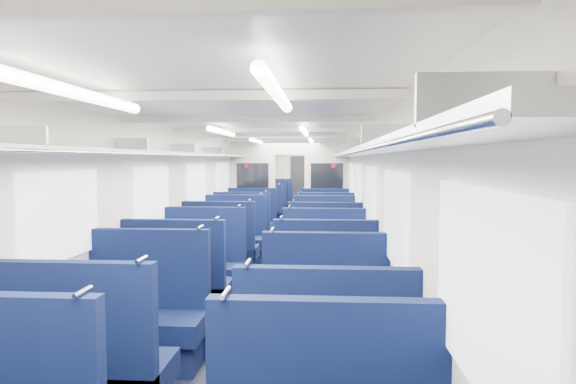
{
  "coord_description": "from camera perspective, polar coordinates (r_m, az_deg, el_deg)",
  "views": [
    {
      "loc": [
        0.81,
        -9.38,
        1.9
      ],
      "look_at": [
        0.01,
        2.04,
        1.17
      ],
      "focal_mm": 32.34,
      "sensor_mm": 36.0,
      "label": 1
    }
  ],
  "objects": [
    {
      "name": "dado_right",
      "position": [
        9.53,
        7.43,
        -5.73
      ],
      "size": [
        0.03,
        17.9,
        0.7
      ],
      "primitive_type": "cube",
      "color": "#101837",
      "rests_on": "floor"
    },
    {
      "name": "seat_26",
      "position": [
        17.09,
        -1.53,
        -1.41
      ],
      "size": [
        1.14,
        0.63,
        1.27
      ],
      "color": "#0D1942",
      "rests_on": "floor"
    },
    {
      "name": "end_door",
      "position": [
        18.36,
        1.46,
        0.85
      ],
      "size": [
        0.75,
        0.06,
        2.0
      ],
      "primitive_type": "cube",
      "color": "black",
      "rests_on": "floor"
    },
    {
      "name": "luggage_rack_left",
      "position": [
        9.6,
        -8.2,
        4.07
      ],
      "size": [
        0.36,
        17.4,
        0.18
      ],
      "color": "#B2B5BA",
      "rests_on": "wall_left"
    },
    {
      "name": "seat_7",
      "position": [
        4.72,
        4.14,
        -14.97
      ],
      "size": [
        1.14,
        0.63,
        1.27
      ],
      "color": "#0D1942",
      "rests_on": "floor"
    },
    {
      "name": "seat_18",
      "position": [
        11.71,
        -4.1,
        -3.75
      ],
      "size": [
        1.14,
        0.63,
        1.27
      ],
      "color": "#0D1942",
      "rests_on": "floor"
    },
    {
      "name": "seat_25",
      "position": [
        15.76,
        4.05,
        -1.84
      ],
      "size": [
        1.14,
        0.63,
        1.27
      ],
      "color": "#0D1942",
      "rests_on": "floor"
    },
    {
      "name": "floor",
      "position": [
        9.61,
        -0.94,
        -7.74
      ],
      "size": [
        2.8,
        18.0,
        0.01
      ],
      "primitive_type": "cube",
      "color": "black",
      "rests_on": "ground"
    },
    {
      "name": "seat_20",
      "position": [
        13.68,
        -2.92,
        -2.67
      ],
      "size": [
        1.14,
        0.63,
        1.27
      ],
      "color": "#0D1942",
      "rests_on": "floor"
    },
    {
      "name": "ceiling",
      "position": [
        9.43,
        -0.95,
        6.4
      ],
      "size": [
        2.8,
        18.0,
        0.01
      ],
      "primitive_type": "cube",
      "color": "white",
      "rests_on": "wall_left"
    },
    {
      "name": "seat_10",
      "position": [
        7.17,
        -9.43,
        -8.51
      ],
      "size": [
        1.14,
        0.63,
        1.27
      ],
      "color": "#0D1942",
      "rests_on": "floor"
    },
    {
      "name": "dado_left",
      "position": [
        9.76,
        -9.11,
        -5.52
      ],
      "size": [
        0.03,
        17.9,
        0.7
      ],
      "primitive_type": "cube",
      "color": "#101837",
      "rests_on": "floor"
    },
    {
      "name": "seat_11",
      "position": [
        6.93,
        4.1,
        -8.9
      ],
      "size": [
        1.14,
        0.63,
        1.27
      ],
      "color": "#0D1942",
      "rests_on": "floor"
    },
    {
      "name": "seat_17",
      "position": [
        10.44,
        4.07,
        -4.65
      ],
      "size": [
        1.14,
        0.63,
        1.27
      ],
      "color": "#0D1942",
      "rests_on": "floor"
    },
    {
      "name": "bulkhead",
      "position": [
        12.25,
        0.19,
        0.54
      ],
      "size": [
        2.8,
        0.1,
        2.35
      ],
      "color": "silver",
      "rests_on": "floor"
    },
    {
      "name": "wall_left",
      "position": [
        9.67,
        -9.24,
        -0.68
      ],
      "size": [
        0.02,
        18.0,
        2.35
      ],
      "primitive_type": "cube",
      "color": "beige",
      "rests_on": "floor"
    },
    {
      "name": "seat_22",
      "position": [
        14.73,
        -2.42,
        -2.22
      ],
      "size": [
        1.14,
        0.63,
        1.27
      ],
      "color": "#0D1942",
      "rests_on": "floor"
    },
    {
      "name": "seat_8",
      "position": [
        6.09,
        -11.99,
        -10.74
      ],
      "size": [
        1.14,
        0.63,
        1.27
      ],
      "color": "#0D1942",
      "rests_on": "floor"
    },
    {
      "name": "seat_13",
      "position": [
        8.18,
        4.08,
        -6.96
      ],
      "size": [
        1.14,
        0.63,
        1.27
      ],
      "color": "#0D1942",
      "rests_on": "floor"
    },
    {
      "name": "seat_14",
      "position": [
        9.52,
        -6.02,
        -5.47
      ],
      "size": [
        1.14,
        0.63,
        1.27
      ],
      "color": "#0D1942",
      "rests_on": "floor"
    },
    {
      "name": "seat_9",
      "position": [
        5.96,
        4.11,
        -11.0
      ],
      "size": [
        1.14,
        0.63,
        1.27
      ],
      "color": "#0D1942",
      "rests_on": "floor"
    },
    {
      "name": "seat_24",
      "position": [
        16.0,
        -1.91,
        -1.75
      ],
      "size": [
        1.14,
        0.63,
        1.27
      ],
      "color": "#0D1942",
      "rests_on": "floor"
    },
    {
      "name": "wall_right",
      "position": [
        9.43,
        7.56,
        -0.78
      ],
      "size": [
        0.02,
        18.0,
        2.35
      ],
      "primitive_type": "cube",
      "color": "beige",
      "rests_on": "floor"
    },
    {
      "name": "seat_23",
      "position": [
        14.65,
        4.05,
        -2.26
      ],
      "size": [
        1.14,
        0.63,
        1.27
      ],
      "color": "#0D1942",
      "rests_on": "floor"
    },
    {
      "name": "seat_21",
      "position": [
        13.5,
        4.06,
        -2.76
      ],
      "size": [
        1.14,
        0.63,
        1.27
      ],
      "color": "#0D1942",
      "rests_on": "floor"
    },
    {
      "name": "seat_15",
      "position": [
        9.32,
        4.07,
        -5.66
      ],
      "size": [
        1.14,
        0.63,
        1.27
      ],
      "color": "#0D1942",
      "rests_on": "floor"
    },
    {
      "name": "seat_16",
      "position": [
        10.62,
        -4.95,
        -4.51
      ],
      "size": [
        1.14,
        0.63,
        1.27
      ],
      "color": "#0D1942",
      "rests_on": "floor"
    },
    {
      "name": "seat_12",
      "position": [
        8.4,
        -7.4,
        -6.71
      ],
      "size": [
        1.14,
        0.63,
        1.27
      ],
      "color": "#0D1942",
      "rests_on": "floor"
    },
    {
      "name": "seat_6",
      "position": [
        5.1,
        -15.44,
        -13.66
      ],
      "size": [
        1.14,
        0.63,
        1.27
      ],
      "color": "#0D1942",
      "rests_on": "floor"
    },
    {
      "name": "luggage_rack_right",
      "position": [
        9.39,
        6.46,
        4.09
      ],
      "size": [
        0.36,
        17.4,
        0.18
      ],
      "color": "#B2B5BA",
      "rests_on": "wall_right"
    },
    {
      "name": "ceiling_fittings",
      "position": [
        9.17,
        -1.1,
        6.1
      ],
      "size": [
        2.7,
        16.06,
        0.11
      ],
      "color": "silver",
      "rests_on": "ceiling"
    },
    {
      "name": "wall_far",
      "position": [
        18.41,
        1.47,
        1.4
      ],
      "size": [
        2.8,
        0.02,
        2.35
      ],
      "primitive_type": "cube",
      "color": "beige",
      "rests_on": "floor"
    },
    {
      "name": "seat_4",
      "position": [
        4.02,
        -21.64,
        -18.59
      ],
      "size": [
        1.14,
        0.63,
        1.27
      ],
      "color": "#0D1942",
      "rests_on": "floor"
    },
    {
      "name": "seat_19",
      "position": [
        11.54,
        4.06,
        -3.86
      ],
      "size": [
        1.14,
        0.63,
        1.27
      ],
      "color": "#0D1942",
      "rests_on": "floor"
    },
    {
      "name": "windows",
      "position": [
        8.97,
        -1.2,
        0.6
      ],
      "size": [
        2.78,
        15.6,
        0.75
      ],
      "color": "white",
      "rests_on": "wall_left"
    },
    {
      "name": "seat_27",
      "position": [
        16.95,
        4.05,
        -1.46
      ],
      "size": [
        1.14,
        0.63,
        1.27
      ],
      "color": "#0D1942",
      "rests_on": "floor"
    }
  ]
}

